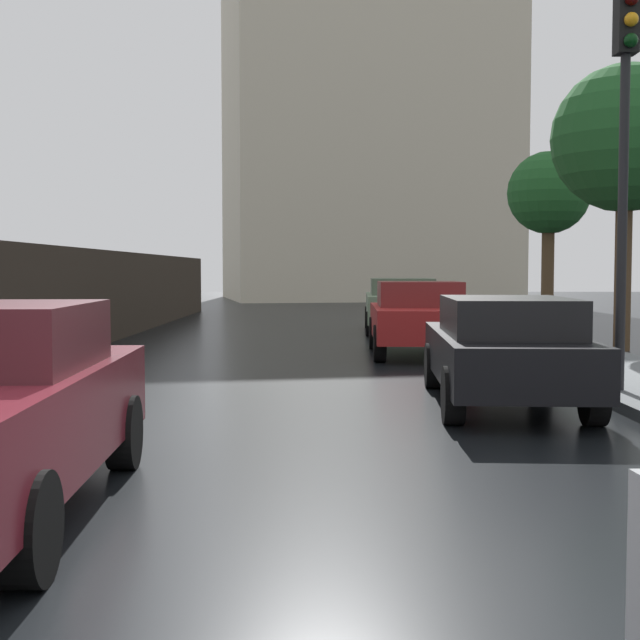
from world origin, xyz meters
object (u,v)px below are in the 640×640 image
car_black_near_kerb (508,348)px  traffic_light (629,120)px  car_red_far_ahead (423,317)px  car_green_mid_road (405,304)px  street_tree_far (552,195)px  street_tree_near (629,140)px

car_black_near_kerb → traffic_light: traffic_light is taller
car_red_far_ahead → car_green_mid_road: bearing=89.4°
car_green_mid_road → car_red_far_ahead: size_ratio=1.16×
street_tree_far → traffic_light: bearing=-100.8°
car_black_near_kerb → street_tree_far: (4.00, 13.22, 2.98)m
car_green_mid_road → street_tree_far: street_tree_far is taller
car_black_near_kerb → car_green_mid_road: bearing=93.6°
street_tree_far → car_red_far_ahead: bearing=-121.6°
street_tree_near → street_tree_far: bearing=89.3°
car_red_far_ahead → street_tree_far: size_ratio=0.80×
car_black_near_kerb → street_tree_near: size_ratio=0.76×
street_tree_near → street_tree_far: (0.08, 6.12, -0.58)m
car_black_near_kerb → car_green_mid_road: car_green_mid_road is taller
car_green_mid_road → street_tree_near: (4.00, -5.28, 3.52)m
street_tree_near → street_tree_far: 6.15m
car_black_near_kerb → traffic_light: 3.21m
car_green_mid_road → street_tree_near: street_tree_near is taller
car_green_mid_road → street_tree_far: (4.08, 0.84, 2.94)m
car_green_mid_road → street_tree_near: 7.50m
car_red_far_ahead → traffic_light: (1.85, -5.88, 2.78)m
car_red_far_ahead → street_tree_far: bearing=59.9°
car_green_mid_road → street_tree_near: bearing=-50.4°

